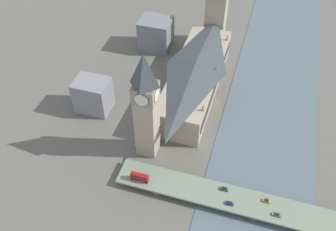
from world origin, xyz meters
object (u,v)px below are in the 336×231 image
(car_southbound_mid, at_px, (224,189))
(victoria_tower, at_px, (216,14))
(double_decker_bus_lead, at_px, (140,177))
(road_bridge, at_px, (256,205))
(clock_tower, at_px, (146,105))
(parliament_hall, at_px, (196,76))
(car_northbound_mid, at_px, (229,203))
(car_southbound_lead, at_px, (277,215))
(car_northbound_tail, at_px, (266,201))

(car_southbound_mid, bearing_deg, victoria_tower, -75.66)
(double_decker_bus_lead, bearing_deg, road_bridge, -176.90)
(clock_tower, bearing_deg, car_southbound_mid, 159.90)
(victoria_tower, bearing_deg, parliament_hall, 90.05)
(parliament_hall, bearing_deg, car_northbound_mid, 114.99)
(road_bridge, height_order, car_southbound_mid, car_southbound_mid)
(clock_tower, distance_m, road_bridge, 78.33)
(clock_tower, height_order, victoria_tower, clock_tower)
(parliament_hall, xyz_separation_m, clock_tower, (13.61, 60.20, 23.97))
(victoria_tower, distance_m, road_bridge, 155.52)
(double_decker_bus_lead, relative_size, car_southbound_lead, 2.21)
(double_decker_bus_lead, bearing_deg, parliament_hall, -96.41)
(clock_tower, distance_m, car_northbound_tail, 80.98)
(car_southbound_lead, relative_size, car_southbound_mid, 1.01)
(car_northbound_mid, bearing_deg, car_southbound_lead, -178.88)
(clock_tower, xyz_separation_m, car_northbound_tail, (-71.95, 18.75, -32.10))
(car_northbound_tail, bearing_deg, parliament_hall, -53.54)
(victoria_tower, bearing_deg, clock_tower, 83.67)
(clock_tower, height_order, car_southbound_mid, clock_tower)
(clock_tower, relative_size, double_decker_bus_lead, 6.88)
(car_southbound_lead, xyz_separation_m, car_southbound_mid, (28.49, -7.41, 0.07))
(parliament_hall, bearing_deg, double_decker_bus_lead, 83.59)
(car_northbound_tail, bearing_deg, road_bridge, 34.69)
(clock_tower, xyz_separation_m, road_bridge, (-67.20, 22.04, -33.67))
(parliament_hall, distance_m, clock_tower, 66.21)
(car_southbound_lead, distance_m, car_southbound_mid, 29.44)
(road_bridge, bearing_deg, clock_tower, -18.16)
(parliament_hall, distance_m, road_bridge, 98.64)
(clock_tower, bearing_deg, car_southbound_lead, 161.89)
(road_bridge, bearing_deg, car_southbound_mid, -12.54)
(double_decker_bus_lead, bearing_deg, victoria_tower, -93.71)
(parliament_hall, relative_size, car_northbound_tail, 26.16)
(victoria_tower, relative_size, car_northbound_mid, 12.72)
(road_bridge, relative_size, car_northbound_mid, 34.22)
(parliament_hall, relative_size, car_southbound_mid, 21.96)
(road_bridge, height_order, car_southbound_lead, car_southbound_lead)
(car_northbound_mid, height_order, car_southbound_lead, car_northbound_mid)
(clock_tower, relative_size, car_southbound_mid, 15.39)
(car_northbound_tail, bearing_deg, car_southbound_lead, 131.54)
(road_bridge, height_order, car_northbound_tail, car_northbound_tail)
(car_northbound_tail, bearing_deg, clock_tower, -14.61)
(victoria_tower, height_order, car_northbound_mid, victoria_tower)
(car_northbound_mid, bearing_deg, clock_tower, -25.77)
(parliament_hall, bearing_deg, clock_tower, 77.26)
(victoria_tower, xyz_separation_m, road_bridge, (-53.65, 144.22, -22.57))
(parliament_hall, height_order, car_southbound_lead, parliament_hall)
(car_northbound_tail, bearing_deg, car_northbound_mid, 21.62)
(road_bridge, height_order, car_northbound_mid, car_northbound_mid)
(victoria_tower, relative_size, car_southbound_lead, 12.15)
(clock_tower, xyz_separation_m, car_southbound_mid, (-49.42, 18.08, -32.09))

